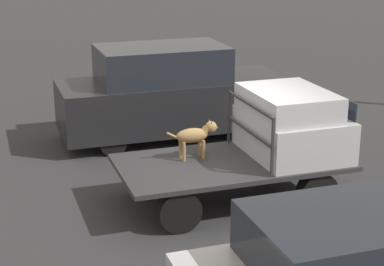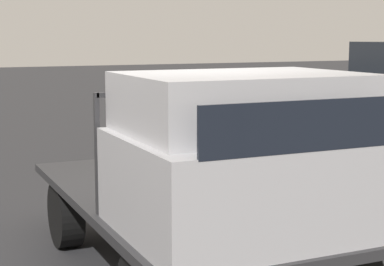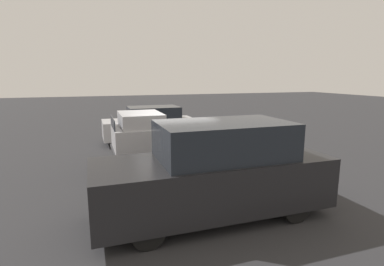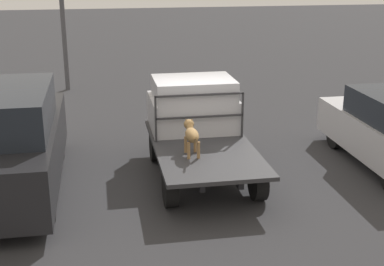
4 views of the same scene
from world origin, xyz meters
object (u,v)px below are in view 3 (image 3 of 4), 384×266
Objects in this scene: flatbed_truck at (172,151)px; parked_pickup_far at (215,172)px; dog at (190,134)px; parked_sedan at (151,124)px.

flatbed_truck is 3.86m from parked_pickup_far.
parked_pickup_far reaches higher than dog.
parked_sedan is 8.09m from parked_pickup_far.
parked_pickup_far is at bearing 89.22° from flatbed_truck.
parked_sedan reaches higher than dog.
parked_sedan is at bearing -87.93° from parked_pickup_far.
dog is (-0.53, 0.33, 0.61)m from flatbed_truck.
parked_sedan is 0.84× the size of parked_pickup_far.
parked_sedan is (-0.11, -4.25, 0.27)m from flatbed_truck.
parked_pickup_far reaches higher than flatbed_truck.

